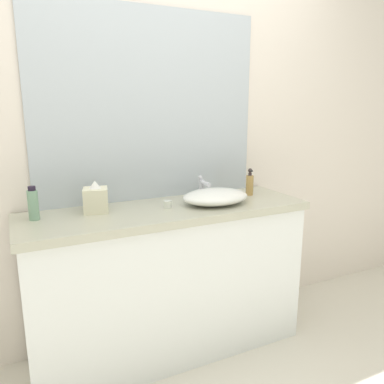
% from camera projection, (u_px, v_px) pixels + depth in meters
% --- Properties ---
extents(bathroom_wall_rear, '(6.00, 0.06, 2.60)m').
position_uv_depth(bathroom_wall_rear, '(146.00, 131.00, 2.27)').
color(bathroom_wall_rear, silver).
rests_on(bathroom_wall_rear, ground).
extents(vanity_counter, '(1.61, 0.51, 0.89)m').
position_uv_depth(vanity_counter, '(169.00, 281.00, 2.21)').
color(vanity_counter, white).
rests_on(vanity_counter, ground).
extents(wall_mirror_panel, '(1.37, 0.01, 1.11)m').
position_uv_depth(wall_mirror_panel, '(150.00, 106.00, 2.21)').
color(wall_mirror_panel, '#B2BCC6').
rests_on(wall_mirror_panel, vanity_counter).
extents(sink_basin, '(0.40, 0.29, 0.09)m').
position_uv_depth(sink_basin, '(215.00, 197.00, 2.19)').
color(sink_basin, white).
rests_on(sink_basin, vanity_counter).
extents(faucet, '(0.03, 0.13, 0.14)m').
position_uv_depth(faucet, '(203.00, 186.00, 2.32)').
color(faucet, silver).
rests_on(faucet, vanity_counter).
extents(soap_dispenser, '(0.05, 0.05, 0.17)m').
position_uv_depth(soap_dispenser, '(250.00, 184.00, 2.40)').
color(soap_dispenser, '#AF8848').
rests_on(soap_dispenser, vanity_counter).
extents(lotion_bottle, '(0.05, 0.05, 0.17)m').
position_uv_depth(lotion_bottle, '(33.00, 204.00, 1.87)').
color(lotion_bottle, '#79A385').
rests_on(lotion_bottle, vanity_counter).
extents(tissue_box, '(0.15, 0.15, 0.17)m').
position_uv_depth(tissue_box, '(96.00, 199.00, 2.02)').
color(tissue_box, beige).
rests_on(tissue_box, vanity_counter).
extents(candle_jar, '(0.05, 0.05, 0.04)m').
position_uv_depth(candle_jar, '(168.00, 204.00, 2.10)').
color(candle_jar, silver).
rests_on(candle_jar, vanity_counter).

